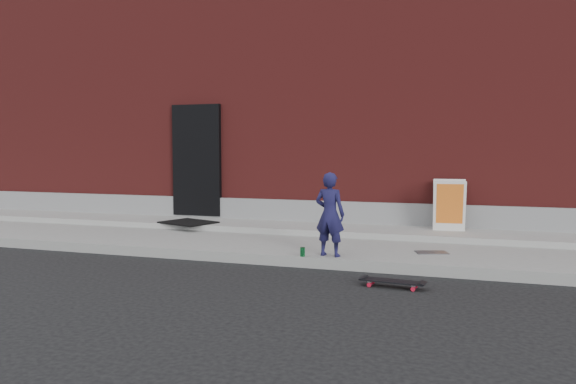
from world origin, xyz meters
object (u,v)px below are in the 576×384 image
at_px(skateboard, 392,282).
at_px(soda_can, 303,252).
at_px(pizza_sign, 449,205).
at_px(child, 330,214).

height_order(skateboard, soda_can, soda_can).
bearing_deg(skateboard, pizza_sign, 81.20).
xyz_separation_m(skateboard, soda_can, (-1.34, 0.77, 0.14)).
distance_m(pizza_sign, soda_can, 3.17).
distance_m(child, pizza_sign, 2.81).
height_order(skateboard, pizza_sign, pizza_sign).
relative_size(child, soda_can, 9.20).
xyz_separation_m(child, skateboard, (0.99, -0.92, -0.66)).
bearing_deg(child, skateboard, 146.13).
xyz_separation_m(child, soda_can, (-0.35, -0.15, -0.52)).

